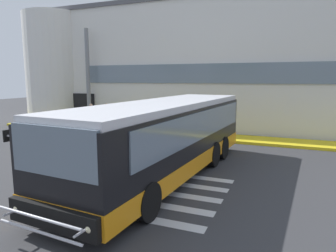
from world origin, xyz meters
The scene contains 9 objects.
ground_plane centered at (0.00, 0.00, -0.01)m, with size 80.00×90.00×0.02m, color #353538.
bay_paint_stripes centered at (2.00, -4.20, 0.00)m, with size 4.40×3.96×0.01m.
terminal_building centered at (-0.70, 11.65, 4.32)m, with size 25.48×13.80×8.66m.
boarding_curb centered at (0.00, 4.80, 0.07)m, with size 27.68×2.00×0.15m, color yellow.
entry_support_column centered at (-7.47, 5.40, 3.53)m, with size 0.28×0.28×6.76m, color slate.
bus_main_foreground centered at (1.79, -2.68, 1.33)m, with size 3.74×10.90×2.70m.
passenger_near_column centered at (-6.66, 4.55, 1.11)m, with size 0.55×0.48×1.68m.
passenger_by_doorway centered at (-5.77, 5.05, 1.08)m, with size 0.58×0.29×1.68m.
safety_bollard_yellow centered at (1.35, 3.60, 0.45)m, with size 0.18×0.18×0.90m, color yellow.
Camera 1 is at (5.86, -12.42, 3.50)m, focal length 32.33 mm.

